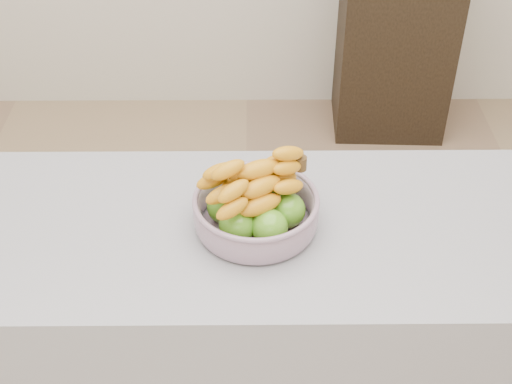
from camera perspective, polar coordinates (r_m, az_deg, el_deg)
counter at (r=1.98m, az=-1.01°, el=-12.53°), size 2.00×0.60×0.90m
cabinet at (r=3.49m, az=11.08°, el=11.98°), size 0.54×0.44×0.93m
fruit_bowl at (r=1.62m, az=-0.01°, el=-1.20°), size 0.29×0.29×0.18m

